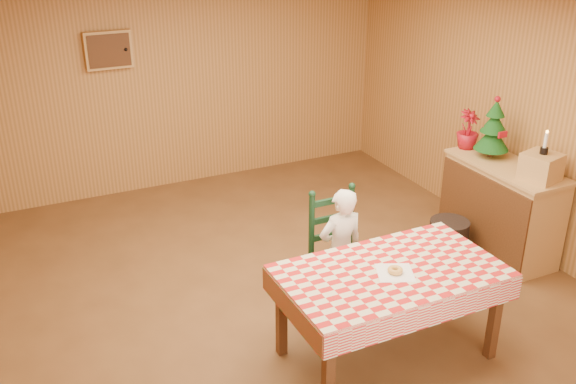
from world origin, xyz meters
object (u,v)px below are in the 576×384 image
object	(u,v)px
shelf_unit	(500,208)
crate	(541,167)
christmas_tree	(493,130)
storage_bin	(448,239)
ladder_chair	(337,253)
seated_child	(341,250)
dining_table	(390,279)

from	to	relation	value
shelf_unit	crate	size ratio (longest dim) A/B	4.13
shelf_unit	crate	distance (m)	0.71
christmas_tree	storage_bin	distance (m)	1.16
ladder_chair	christmas_tree	xyz separation A→B (m)	(1.96, 0.39, 0.71)
seated_child	shelf_unit	distance (m)	1.96
shelf_unit	seated_child	bearing A→B (deg)	-174.22
crate	storage_bin	distance (m)	1.13
seated_child	crate	distance (m)	2.03
dining_table	storage_bin	distance (m)	1.83
crate	dining_table	bearing A→B (deg)	-164.92
seated_child	dining_table	bearing A→B (deg)	90.00
ladder_chair	storage_bin	xyz separation A→B (m)	(1.42, 0.25, -0.31)
dining_table	christmas_tree	xyz separation A→B (m)	(1.96, 1.18, 0.52)
ladder_chair	shelf_unit	world-z (taller)	ladder_chair
shelf_unit	crate	bearing A→B (deg)	-88.77
dining_table	christmas_tree	distance (m)	2.34
shelf_unit	christmas_tree	size ratio (longest dim) A/B	2.00
ladder_chair	christmas_tree	size ratio (longest dim) A/B	1.74
christmas_tree	shelf_unit	bearing A→B (deg)	-91.98
seated_child	crate	size ratio (longest dim) A/B	3.75
seated_child	storage_bin	size ratio (longest dim) A/B	2.90
ladder_chair	christmas_tree	world-z (taller)	christmas_tree
crate	christmas_tree	size ratio (longest dim) A/B	0.48
shelf_unit	storage_bin	size ratio (longest dim) A/B	3.20
crate	seated_child	bearing A→B (deg)	174.07
crate	storage_bin	world-z (taller)	crate
shelf_unit	storage_bin	world-z (taller)	shelf_unit
storage_bin	seated_child	bearing A→B (deg)	-167.84
ladder_chair	seated_child	xyz separation A→B (m)	(-0.00, -0.06, 0.06)
seated_child	christmas_tree	xyz separation A→B (m)	(1.96, 0.45, 0.65)
ladder_chair	crate	size ratio (longest dim) A/B	3.60
christmas_tree	dining_table	bearing A→B (deg)	-148.96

